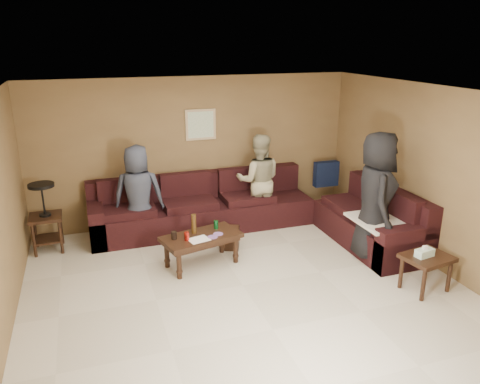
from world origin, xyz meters
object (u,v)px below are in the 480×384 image
Objects in this scene: end_table_left at (45,216)px; person_middle at (259,180)px; coffee_table at (201,240)px; person_left at (139,195)px; sectional_sofa at (260,215)px; side_table_right at (426,261)px; waste_bin at (230,238)px; person_right at (376,197)px.

end_table_left is 3.41m from person_middle.
coffee_table is 1.36m from person_left.
sectional_sofa is 7.16× the size of side_table_right.
waste_bin is (2.64, -0.80, -0.39)m from end_table_left.
sectional_sofa reaches higher than side_table_right.
end_table_left is 0.68× the size of person_left.
person_right is (1.88, -0.96, 0.77)m from waste_bin.
person_left is at bearing 151.60° from waste_bin.
waste_bin is 2.25m from person_right.
end_table_left is at bearing 172.14° from sectional_sofa.
sectional_sofa is 2.72m from side_table_right.
person_left reaches higher than sectional_sofa.
end_table_left is at bearing 16.45° from person_middle.
person_left is 2.02m from person_middle.
person_middle is 0.84× the size of person_right.
coffee_table is 1.12× the size of end_table_left.
person_middle reaches higher than coffee_table.
side_table_right is at bearing 150.50° from person_left.
person_left is 0.83× the size of person_right.
waste_bin is 0.21× the size of person_middle.
side_table_right is (1.36, -2.36, 0.09)m from sectional_sofa.
end_table_left is 1.64× the size of side_table_right.
coffee_table is at bearing 58.93° from person_middle.
person_right reaches higher than coffee_table.
person_middle reaches higher than waste_bin.
person_right is at bearing -46.13° from sectional_sofa.
end_table_left reaches higher than coffee_table.
side_table_right is at bearing 130.84° from person_middle.
sectional_sofa is 14.15× the size of waste_bin.
end_table_left is 2.79m from waste_bin.
sectional_sofa is at bearing -7.86° from end_table_left.
end_table_left reaches higher than waste_bin.
coffee_table reaches higher than waste_bin.
waste_bin is (-0.62, -0.35, -0.16)m from sectional_sofa.
side_table_right is 3.05m from person_middle.
waste_bin is 0.21× the size of person_left.
end_table_left is 0.67× the size of person_middle.
end_table_left is 1.40m from person_left.
coffee_table is at bearing -30.22° from end_table_left.
waste_bin is at bearing -150.20° from sectional_sofa.
coffee_table is 3.00m from side_table_right.
waste_bin is at bearing 36.21° from coffee_table.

